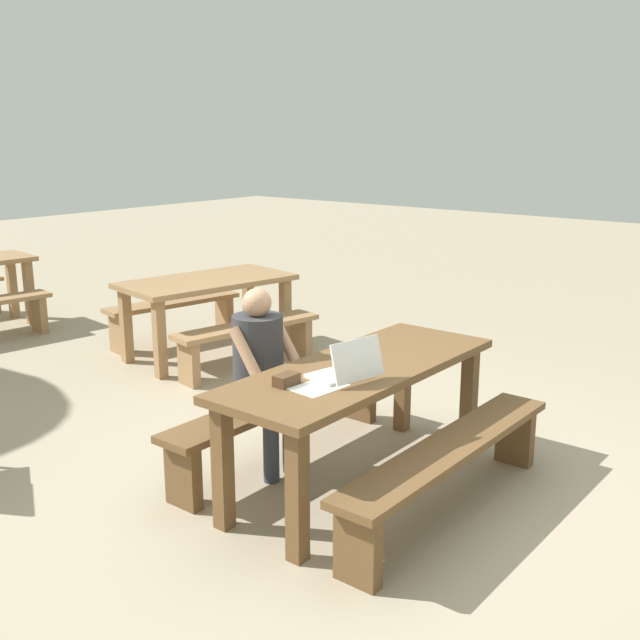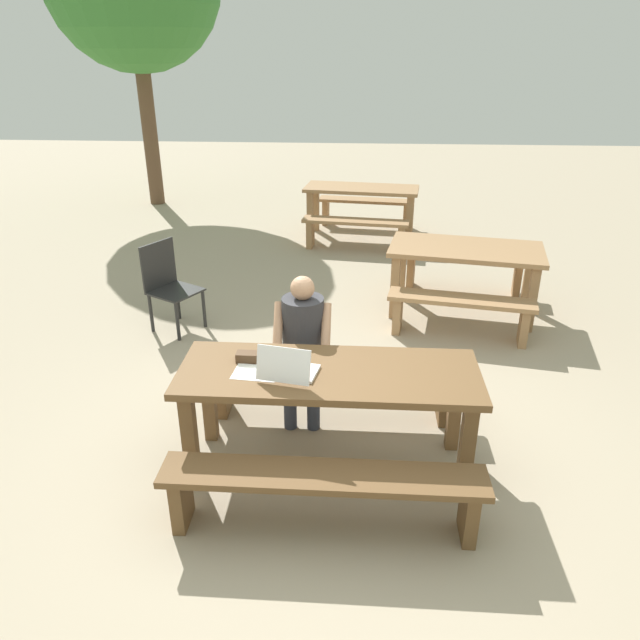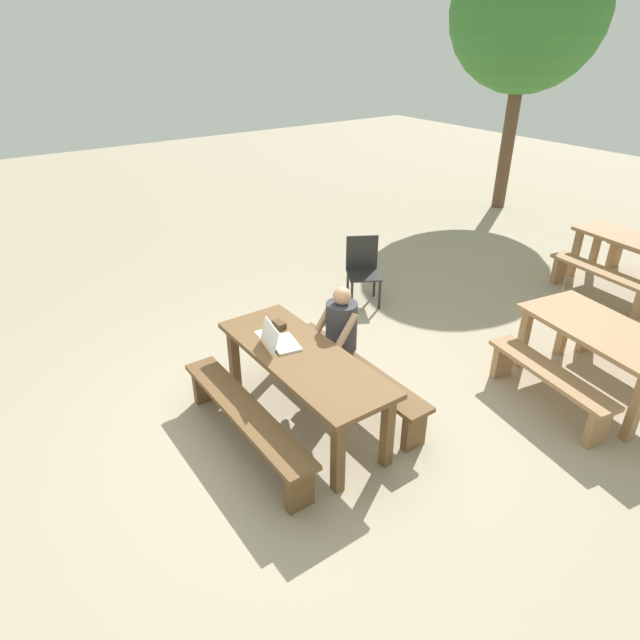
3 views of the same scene
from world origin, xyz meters
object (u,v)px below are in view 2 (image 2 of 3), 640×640
at_px(person_seated, 303,340).
at_px(plastic_chair, 169,285).
at_px(picnic_table_mid, 361,196).
at_px(laptop, 288,368).
at_px(small_pouch, 247,357).
at_px(picnic_table_front, 329,386).
at_px(picnic_table_rear, 465,258).

bearing_deg(person_seated, plastic_chair, 133.98).
relative_size(person_seated, picnic_table_mid, 0.68).
relative_size(laptop, small_pouch, 2.76).
distance_m(picnic_table_front, laptop, 0.33).
distance_m(picnic_table_front, picnic_table_rear, 3.06).
height_order(picnic_table_front, plastic_chair, plastic_chair).
distance_m(plastic_chair, picnic_table_rear, 3.14).
distance_m(small_pouch, picnic_table_rear, 3.27).
xyz_separation_m(laptop, small_pouch, (-0.30, 0.19, -0.03)).
bearing_deg(picnic_table_rear, small_pouch, -115.27).
bearing_deg(plastic_chair, small_pouch, -120.54).
distance_m(small_pouch, person_seated, 0.60).
relative_size(picnic_table_front, laptop, 4.98).
bearing_deg(laptop, person_seated, -81.65).
height_order(picnic_table_mid, picnic_table_rear, picnic_table_mid).
bearing_deg(picnic_table_mid, picnic_table_front, -85.07).
height_order(picnic_table_front, person_seated, person_seated).
bearing_deg(small_pouch, plastic_chair, 119.94).
xyz_separation_m(picnic_table_front, plastic_chair, (-1.75, 2.17, -0.17)).
bearing_deg(person_seated, picnic_table_rear, 54.35).
relative_size(picnic_table_front, plastic_chair, 2.19).
xyz_separation_m(small_pouch, picnic_table_rear, (1.89, 2.66, -0.17)).
relative_size(person_seated, picnic_table_rear, 0.69).
bearing_deg(laptop, picnic_table_front, -149.21).
xyz_separation_m(picnic_table_front, picnic_table_mid, (0.21, 5.53, -0.02)).
bearing_deg(picnic_table_front, picnic_table_mid, 87.87).
relative_size(small_pouch, picnic_table_rear, 0.08).
height_order(plastic_chair, picnic_table_rear, plastic_chair).
relative_size(plastic_chair, picnic_table_rear, 0.53).
xyz_separation_m(plastic_chair, picnic_table_rear, (3.08, 0.59, 0.15)).
bearing_deg(plastic_chair, picnic_table_mid, -0.73).
bearing_deg(laptop, plastic_chair, -45.41).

